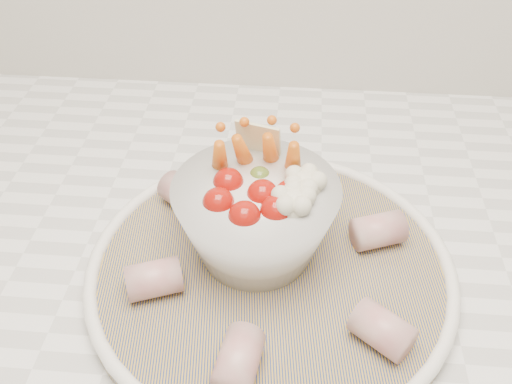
{
  "coord_description": "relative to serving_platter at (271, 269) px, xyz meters",
  "views": [
    {
      "loc": [
        0.03,
        1.06,
        1.32
      ],
      "look_at": [
        -0.0,
        1.42,
        1.01
      ],
      "focal_mm": 40.0,
      "sensor_mm": 36.0,
      "label": 1
    }
  ],
  "objects": [
    {
      "name": "cured_meat_rolls",
      "position": [
        -0.0,
        0.0,
        0.02
      ],
      "size": [
        0.25,
        0.27,
        0.03
      ],
      "color": "#AC4E52",
      "rests_on": "serving_platter"
    },
    {
      "name": "veggie_bowl",
      "position": [
        -0.01,
        0.02,
        0.05
      ],
      "size": [
        0.14,
        0.14,
        0.11
      ],
      "color": "silver",
      "rests_on": "serving_platter"
    },
    {
      "name": "serving_platter",
      "position": [
        0.0,
        0.0,
        0.0
      ],
      "size": [
        0.36,
        0.36,
        0.02
      ],
      "color": "navy",
      "rests_on": "kitchen_counter"
    }
  ]
}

